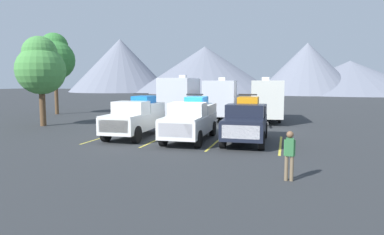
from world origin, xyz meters
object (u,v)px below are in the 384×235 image
at_px(pickup_truck_a, 136,117).
at_px(person_a, 289,152).
at_px(pickup_truck_b, 191,119).
at_px(camper_trailer_a, 181,96).
at_px(pickup_truck_c, 246,120).
at_px(camper_trailer_c, 266,98).
at_px(camper_trailer_b, 221,97).

relative_size(pickup_truck_a, person_a, 3.26).
height_order(pickup_truck_b, camper_trailer_a, camper_trailer_a).
relative_size(pickup_truck_c, camper_trailer_a, 0.63).
xyz_separation_m(pickup_truck_a, person_a, (8.86, -7.09, -0.24)).
height_order(pickup_truck_a, camper_trailer_c, camper_trailer_c).
bearing_deg(person_a, pickup_truck_a, 141.32).
relative_size(camper_trailer_a, camper_trailer_c, 1.08).
xyz_separation_m(pickup_truck_b, pickup_truck_c, (3.09, 0.12, -0.00)).
bearing_deg(pickup_truck_b, pickup_truck_c, 2.29).
distance_m(pickup_truck_c, camper_trailer_c, 10.07).
xyz_separation_m(pickup_truck_c, camper_trailer_c, (0.43, 10.03, 0.75)).
bearing_deg(pickup_truck_a, pickup_truck_b, -4.15).
xyz_separation_m(pickup_truck_a, camper_trailer_c, (7.05, 9.90, 0.74)).
xyz_separation_m(pickup_truck_c, camper_trailer_b, (-3.42, 10.70, 0.75)).
xyz_separation_m(pickup_truck_b, camper_trailer_c, (3.52, 10.16, 0.75)).
relative_size(pickup_truck_c, camper_trailer_b, 0.68).
height_order(pickup_truck_b, camper_trailer_b, camper_trailer_b).
relative_size(camper_trailer_b, person_a, 4.59).
bearing_deg(camper_trailer_b, camper_trailer_a, -174.47).
distance_m(pickup_truck_b, camper_trailer_a, 11.22).
distance_m(pickup_truck_a, camper_trailer_a, 10.26).
relative_size(camper_trailer_b, camper_trailer_c, 1.00).
height_order(camper_trailer_b, person_a, camper_trailer_b).
bearing_deg(camper_trailer_a, camper_trailer_c, -2.41).
height_order(pickup_truck_b, pickup_truck_c, pickup_truck_c).
bearing_deg(camper_trailer_a, pickup_truck_c, -55.81).
xyz_separation_m(camper_trailer_a, camper_trailer_c, (7.46, -0.31, -0.11)).
bearing_deg(pickup_truck_a, camper_trailer_a, 92.29).
xyz_separation_m(pickup_truck_b, camper_trailer_a, (-3.94, 10.47, 0.86)).
bearing_deg(pickup_truck_c, camper_trailer_a, 124.19).
height_order(pickup_truck_c, camper_trailer_a, camper_trailer_a).
relative_size(pickup_truck_a, pickup_truck_c, 1.04).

